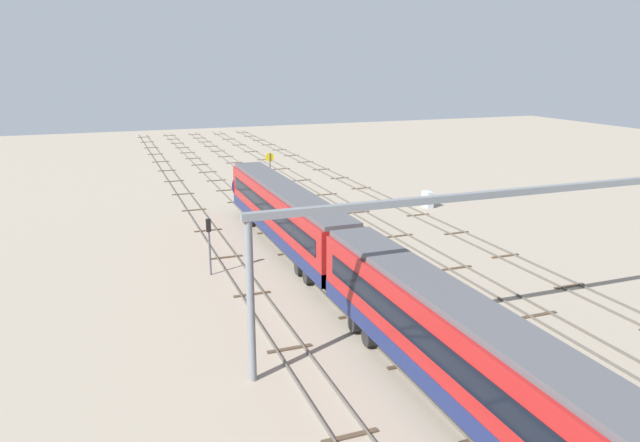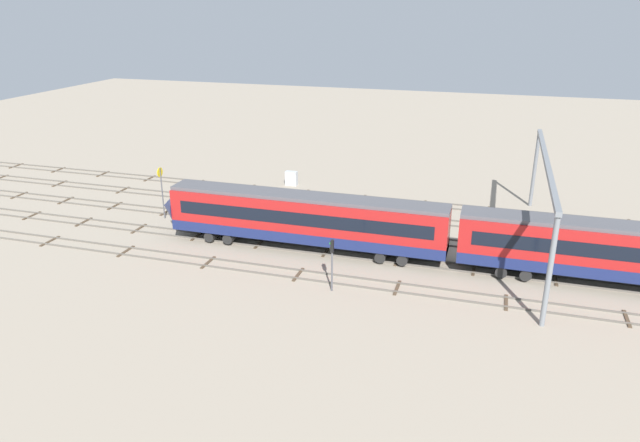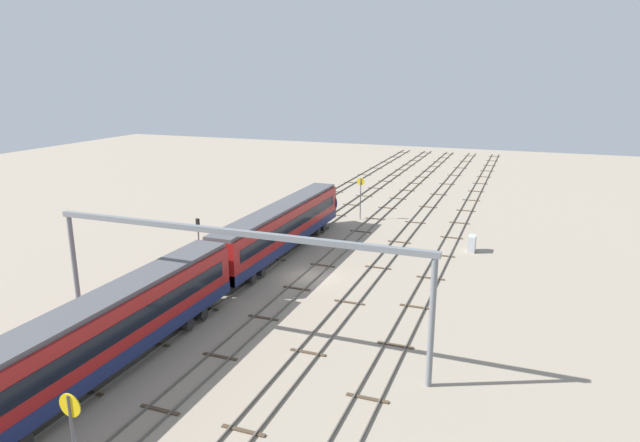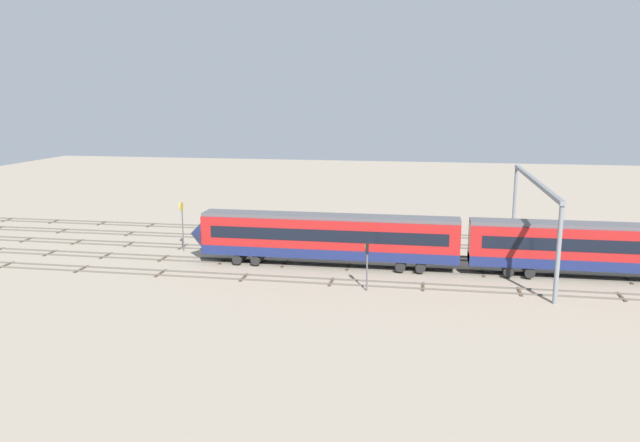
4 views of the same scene
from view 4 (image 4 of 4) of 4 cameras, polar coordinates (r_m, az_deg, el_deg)
ground_plane at (r=62.76m, az=5.99°, el=-3.20°), size 188.10×188.10×0.00m
track_near_foreground at (r=72.45m, az=6.56°, el=-1.19°), size 172.10×2.40×0.16m
track_second_near at (r=67.59m, az=6.30°, el=-2.09°), size 172.10×2.40×0.16m
track_middle at (r=62.75m, az=6.00°, el=-3.14°), size 172.10×2.40×0.16m
track_with_train at (r=57.93m, az=5.64°, el=-4.36°), size 172.10×2.40×0.16m
track_far_background at (r=53.15m, az=5.22°, el=-5.79°), size 172.10×2.40×0.16m
overhead_gantry at (r=62.33m, az=19.09°, el=2.20°), size 0.40×25.99×8.07m
speed_sign_near_foreground at (r=65.11m, az=-12.57°, el=0.17°), size 0.14×0.94×5.19m
signal_light_trackside_departure at (r=50.78m, az=4.35°, el=-3.55°), size 0.31×0.32×4.04m
relay_cabinet at (r=76.45m, az=-2.67°, el=0.12°), size 1.37×0.68×1.66m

